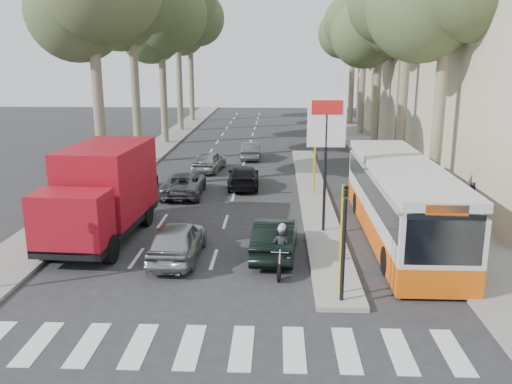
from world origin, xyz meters
TOP-DOWN VIEW (x-y plane):
  - ground at (0.00, 0.00)m, footprint 120.00×120.00m
  - sidewalk_right at (8.60, 25.00)m, footprint 3.20×70.00m
  - median_left at (-8.00, 28.00)m, footprint 2.40×64.00m
  - traffic_island at (3.25, 11.00)m, footprint 1.50×26.00m
  - building_far at (15.50, 34.00)m, footprint 11.00×20.00m
  - billboard at (3.25, 5.00)m, footprint 1.50×12.10m
  - traffic_light_island at (3.25, -1.50)m, footprint 0.16×0.41m
  - tree_l_c at (-7.77, 28.11)m, footprint 7.40×7.20m
  - tree_l_d at (-7.87, 36.11)m, footprint 7.40×7.20m
  - tree_l_e at (-7.97, 44.11)m, footprint 7.40×7.20m
  - tree_r_c at (9.03, 26.11)m, footprint 7.40×7.20m
  - tree_r_d at (9.13, 34.11)m, footprint 7.40×7.20m
  - tree_r_e at (9.23, 42.11)m, footprint 7.40×7.20m
  - silver_hatchback at (-2.18, 2.00)m, footprint 1.77×4.15m
  - dark_hatchback at (1.30, 2.53)m, footprint 1.76×4.25m
  - queue_car_a at (-3.50, 11.10)m, footprint 2.13×4.41m
  - queue_car_b at (-0.50, 12.95)m, footprint 1.83×4.19m
  - queue_car_c at (-2.92, 17.18)m, footprint 2.03×3.96m
  - queue_car_d at (-0.50, 21.41)m, footprint 1.30×3.61m
  - queue_car_e at (-6.30, 11.18)m, footprint 2.17×4.83m
  - red_truck at (-5.48, 4.09)m, footprint 2.99×7.00m
  - city_bus at (6.20, 4.61)m, footprint 2.63×11.71m
  - motorcycle at (1.52, 1.03)m, footprint 0.75×1.98m
  - pedestrian_near at (9.92, 7.21)m, footprint 0.69×1.03m
  - pedestrian_far at (8.06, 6.77)m, footprint 1.05×0.51m

SIDE VIEW (x-z plane):
  - ground at x=0.00m, z-range 0.00..0.00m
  - sidewalk_right at x=8.60m, z-range 0.00..0.12m
  - median_left at x=-8.00m, z-range 0.00..0.12m
  - traffic_island at x=3.25m, z-range 0.00..0.16m
  - queue_car_d at x=-0.50m, z-range 0.00..1.18m
  - queue_car_b at x=-0.50m, z-range 0.00..1.20m
  - queue_car_a at x=-3.50m, z-range 0.00..1.21m
  - queue_car_c at x=-2.92m, z-range 0.00..1.29m
  - dark_hatchback at x=1.30m, z-range 0.00..1.37m
  - queue_car_e at x=-6.30m, z-range 0.00..1.37m
  - silver_hatchback at x=-2.18m, z-range 0.00..1.40m
  - motorcycle at x=1.52m, z-range -0.08..1.61m
  - pedestrian_far at x=8.06m, z-range 0.12..1.72m
  - pedestrian_near at x=9.92m, z-range 0.12..1.72m
  - city_bus at x=6.20m, z-range 0.08..3.16m
  - red_truck at x=-5.48m, z-range 0.10..3.76m
  - traffic_light_island at x=3.25m, z-range 0.69..4.29m
  - billboard at x=3.25m, z-range 0.90..6.50m
  - building_far at x=15.50m, z-range 0.00..16.00m
  - tree_r_c at x=9.03m, z-range 3.03..16.35m
  - tree_l_c at x=-7.77m, z-range 3.18..16.89m
  - tree_r_e at x=9.23m, z-range 3.33..17.43m
  - tree_l_e at x=-7.97m, z-range 3.48..17.97m
  - tree_r_d at x=9.13m, z-range 3.63..18.51m
  - tree_l_d at x=-7.87m, z-range 3.93..19.59m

